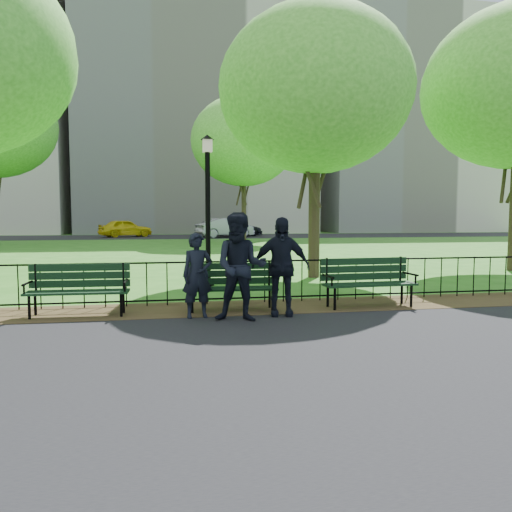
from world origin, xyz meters
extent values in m
plane|color=#2C6C1C|center=(0.00, 0.00, 0.00)|extent=(120.00, 120.00, 0.00)
cube|color=black|center=(0.00, -3.40, 0.01)|extent=(60.00, 9.20, 0.01)
cube|color=#312614|center=(0.00, 1.50, 0.01)|extent=(60.00, 1.60, 0.01)
cube|color=black|center=(0.00, 35.00, 0.01)|extent=(70.00, 9.00, 0.01)
cylinder|color=black|center=(0.00, 2.00, 0.88)|extent=(24.00, 0.04, 0.04)
cylinder|color=black|center=(0.00, 2.00, 0.12)|extent=(24.00, 0.04, 0.04)
cylinder|color=black|center=(0.00, 2.00, 0.45)|extent=(0.02, 0.02, 0.90)
cube|color=beige|center=(2.00, 48.00, 15.00)|extent=(24.00, 15.00, 30.00)
cube|color=beige|center=(26.00, 48.00, 12.00)|extent=(20.00, 15.00, 24.00)
cube|color=black|center=(-0.19, 1.23, 0.43)|extent=(1.76, 0.55, 0.04)
cube|color=black|center=(-0.18, 1.48, 0.77)|extent=(1.74, 0.12, 0.43)
cylinder|color=black|center=(-0.95, 1.10, 0.22)|extent=(0.05, 0.05, 0.43)
cylinder|color=black|center=(0.55, 1.02, 0.22)|extent=(0.05, 0.05, 0.43)
cylinder|color=black|center=(-0.93, 1.44, 0.22)|extent=(0.05, 0.05, 0.43)
cylinder|color=black|center=(0.57, 1.37, 0.22)|extent=(0.05, 0.05, 0.43)
cylinder|color=black|center=(-1.01, 1.27, 0.61)|extent=(0.07, 0.54, 0.04)
cylinder|color=black|center=(0.63, 1.19, 0.61)|extent=(0.07, 0.54, 0.04)
ellipsoid|color=black|center=(-0.85, 1.17, 0.69)|extent=(0.44, 0.32, 0.47)
cube|color=black|center=(-2.99, 1.20, 0.45)|extent=(1.81, 0.54, 0.04)
cube|color=black|center=(-2.98, 1.46, 0.79)|extent=(1.80, 0.10, 0.45)
cylinder|color=black|center=(-3.77, 1.05, 0.22)|extent=(0.05, 0.05, 0.45)
cylinder|color=black|center=(-2.22, 0.99, 0.22)|extent=(0.05, 0.05, 0.45)
cylinder|color=black|center=(-3.76, 1.40, 0.22)|extent=(0.05, 0.05, 0.45)
cylinder|color=black|center=(-2.20, 1.35, 0.22)|extent=(0.05, 0.05, 0.45)
cylinder|color=black|center=(-3.83, 1.23, 0.63)|extent=(0.06, 0.56, 0.04)
cylinder|color=black|center=(-2.14, 1.17, 0.63)|extent=(0.06, 0.56, 0.04)
cube|color=black|center=(2.54, 1.12, 0.46)|extent=(1.88, 0.58, 0.04)
cube|color=black|center=(2.53, 1.39, 0.82)|extent=(1.86, 0.12, 0.46)
cylinder|color=black|center=(1.75, 0.90, 0.23)|extent=(0.05, 0.05, 0.46)
cylinder|color=black|center=(3.36, 0.97, 0.23)|extent=(0.05, 0.05, 0.46)
cylinder|color=black|center=(1.73, 1.27, 0.23)|extent=(0.05, 0.05, 0.46)
cylinder|color=black|center=(3.34, 1.35, 0.23)|extent=(0.05, 0.05, 0.46)
cylinder|color=black|center=(1.67, 1.08, 0.65)|extent=(0.07, 0.58, 0.04)
cylinder|color=black|center=(3.42, 1.16, 0.65)|extent=(0.07, 0.58, 0.04)
cylinder|color=black|center=(-0.34, 4.81, 0.09)|extent=(0.30, 0.30, 0.17)
cylinder|color=black|center=(-0.34, 4.81, 1.74)|extent=(0.13, 0.13, 3.48)
cube|color=beige|center=(-0.34, 4.81, 3.59)|extent=(0.24, 0.24, 0.33)
cone|color=black|center=(-0.34, 4.81, 3.81)|extent=(0.35, 0.35, 0.13)
cylinder|color=#2D2116|center=(2.87, 6.00, 1.66)|extent=(0.33, 0.33, 3.31)
ellipsoid|color=green|center=(2.87, 6.00, 5.40)|extent=(5.58, 5.58, 4.74)
cylinder|color=#2D2116|center=(3.59, 23.98, 2.02)|extent=(0.30, 0.30, 4.03)
ellipsoid|color=green|center=(3.59, 23.98, 6.58)|extent=(6.79, 6.79, 5.77)
imported|color=black|center=(-0.87, 0.71, 0.76)|extent=(0.58, 0.42, 1.50)
imported|color=black|center=(-0.16, 0.29, 0.94)|extent=(0.99, 0.67, 1.86)
imported|color=black|center=(0.62, 0.64, 0.90)|extent=(1.10, 0.58, 1.78)
imported|color=yellow|center=(-4.74, 34.99, 0.75)|extent=(4.67, 3.40, 1.48)
imported|color=#95979B|center=(3.36, 32.56, 0.79)|extent=(5.01, 3.15, 1.56)
imported|color=black|center=(4.67, 35.33, 0.69)|extent=(4.79, 2.22, 1.35)
camera|label=1|loc=(-1.41, -8.09, 1.83)|focal=35.00mm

